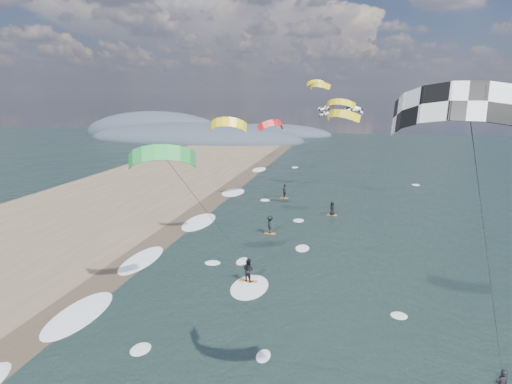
# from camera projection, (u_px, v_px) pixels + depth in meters

# --- Properties ---
(wet_sand_strip) EXTENTS (3.00, 240.00, 0.00)m
(wet_sand_strip) POSITION_uv_depth(u_px,v_px,m) (100.00, 285.00, 30.63)
(wet_sand_strip) COLOR #382D23
(wet_sand_strip) RESTS_ON ground
(coastal_hills) EXTENTS (80.00, 41.00, 15.00)m
(coastal_hills) POSITION_uv_depth(u_px,v_px,m) (188.00, 137.00, 130.67)
(coastal_hills) COLOR #3D4756
(coastal_hills) RESTS_ON ground
(kitesurfer_near_a) EXTENTS (7.78, 8.67, 14.35)m
(kitesurfer_near_a) POSITION_uv_depth(u_px,v_px,m) (480.00, 191.00, 12.61)
(kitesurfer_near_a) COLOR #C47122
(kitesurfer_near_a) RESTS_ON ground
(kitesurfer_near_b) EXTENTS (7.18, 8.82, 11.47)m
(kitesurfer_near_b) POSITION_uv_depth(u_px,v_px,m) (193.00, 198.00, 25.99)
(kitesurfer_near_b) COLOR #C47122
(kitesurfer_near_b) RESTS_ON ground
(far_kitesurfers) EXTENTS (7.67, 15.51, 1.84)m
(far_kitesurfers) POSITION_uv_depth(u_px,v_px,m) (289.00, 212.00, 46.10)
(far_kitesurfers) COLOR #C47122
(far_kitesurfers) RESTS_ON ground
(bg_kite_field) EXTENTS (12.76, 71.39, 7.92)m
(bg_kite_field) POSITION_uv_depth(u_px,v_px,m) (322.00, 103.00, 66.45)
(bg_kite_field) COLOR yellow
(bg_kite_field) RESTS_ON ground
(shoreline_surf) EXTENTS (2.40, 79.40, 0.11)m
(shoreline_surf) POSITION_uv_depth(u_px,v_px,m) (147.00, 262.00, 34.87)
(shoreline_surf) COLOR white
(shoreline_surf) RESTS_ON ground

